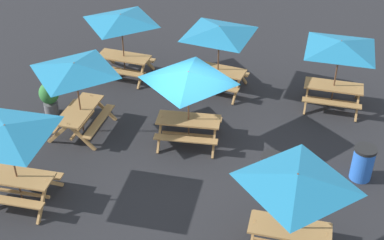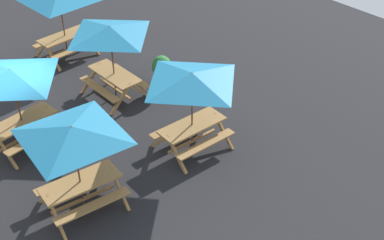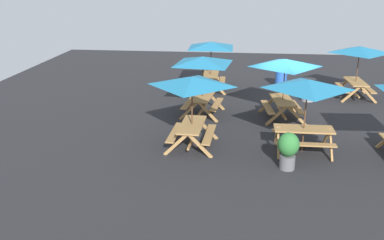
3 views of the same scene
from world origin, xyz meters
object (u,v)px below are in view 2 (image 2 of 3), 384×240
(picnic_table_3, at_px, (73,138))
(picnic_table_5, at_px, (110,36))
(picnic_table_6, at_px, (12,80))
(picnic_table_1, at_px, (59,1))
(potted_plant_0, at_px, (162,70))
(picnic_table_2, at_px, (192,84))

(picnic_table_3, relative_size, picnic_table_5, 1.20)
(picnic_table_5, xyz_separation_m, picnic_table_6, (3.17, 0.37, 0.00))
(picnic_table_1, relative_size, picnic_table_6, 1.21)
(picnic_table_5, relative_size, potted_plant_0, 2.15)
(picnic_table_1, xyz_separation_m, picnic_table_3, (3.53, 6.57, 0.00))
(picnic_table_3, height_order, potted_plant_0, picnic_table_3)
(picnic_table_6, height_order, potted_plant_0, picnic_table_6)
(potted_plant_0, bearing_deg, picnic_table_2, 65.16)
(picnic_table_6, bearing_deg, picnic_table_2, 128.91)
(picnic_table_5, bearing_deg, picnic_table_6, -83.41)
(picnic_table_5, bearing_deg, picnic_table_2, 0.18)
(picnic_table_2, distance_m, picnic_table_6, 4.44)
(picnic_table_5, xyz_separation_m, potted_plant_0, (-1.34, 0.59, -1.37))
(picnic_table_3, relative_size, picnic_table_6, 1.20)
(picnic_table_6, bearing_deg, picnic_table_1, -140.82)
(picnic_table_5, height_order, potted_plant_0, picnic_table_5)
(picnic_table_2, height_order, picnic_table_6, same)
(picnic_table_6, bearing_deg, potted_plant_0, 170.18)
(picnic_table_3, bearing_deg, picnic_table_5, -127.35)
(picnic_table_2, relative_size, picnic_table_5, 1.00)
(picnic_table_3, height_order, picnic_table_6, same)
(picnic_table_2, bearing_deg, picnic_table_1, -89.03)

